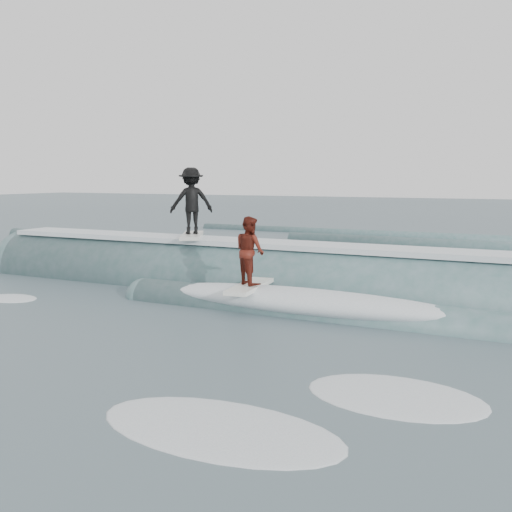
% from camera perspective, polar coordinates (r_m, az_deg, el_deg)
% --- Properties ---
extents(ground, '(160.00, 160.00, 0.00)m').
position_cam_1_polar(ground, '(10.96, -11.18, -8.88)').
color(ground, '#41535F').
rests_on(ground, ground).
extents(breaking_wave, '(20.86, 4.09, 2.62)m').
position_cam_1_polar(breaking_wave, '(15.61, 1.84, -3.55)').
color(breaking_wave, '#385F5E').
rests_on(breaking_wave, ground).
extents(surfer_black, '(1.41, 2.03, 2.03)m').
position_cam_1_polar(surfer_black, '(16.81, -6.48, 5.29)').
color(surfer_black, silver).
rests_on(surfer_black, ground).
extents(surfer_red, '(1.00, 2.05, 1.73)m').
position_cam_1_polar(surfer_red, '(13.54, -0.62, 0.12)').
color(surfer_red, white).
rests_on(surfer_red, ground).
extents(whitewater, '(13.91, 6.40, 0.10)m').
position_cam_1_polar(whitewater, '(11.00, -19.49, -9.14)').
color(whitewater, white).
rests_on(whitewater, ground).
extents(far_swells, '(36.74, 8.65, 0.80)m').
position_cam_1_polar(far_swells, '(26.97, 11.83, 1.06)').
color(far_swells, '#385F5E').
rests_on(far_swells, ground).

